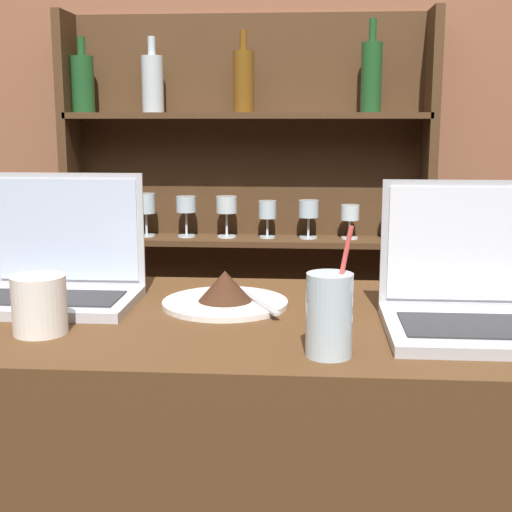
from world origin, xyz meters
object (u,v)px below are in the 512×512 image
object	(u,v)px
laptop_near	(58,273)
coffee_cup	(39,305)
laptop_far	(481,299)
water_glass	(329,315)
cake_plate	(225,295)

from	to	relation	value
laptop_near	coffee_cup	xyz separation A→B (m)	(0.04, -0.20, -0.01)
laptop_near	laptop_far	size ratio (longest dim) A/B	0.96
laptop_near	water_glass	world-z (taller)	laptop_near
water_glass	coffee_cup	world-z (taller)	water_glass
laptop_far	coffee_cup	xyz separation A→B (m)	(-0.70, -0.08, -0.00)
laptop_far	coffee_cup	distance (m)	0.71
laptop_near	water_glass	size ratio (longest dim) A/B	1.57
laptop_near	cake_plate	bearing A→B (deg)	-1.76
laptop_near	cake_plate	xyz separation A→B (m)	(0.31, -0.01, -0.03)
laptop_near	laptop_far	bearing A→B (deg)	-9.07
water_glass	laptop_far	bearing A→B (deg)	32.06
laptop_far	coffee_cup	world-z (taller)	laptop_far
laptop_near	water_glass	bearing A→B (deg)	-29.07
cake_plate	water_glass	xyz separation A→B (m)	(0.18, -0.27, 0.04)
laptop_far	cake_plate	bearing A→B (deg)	165.77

